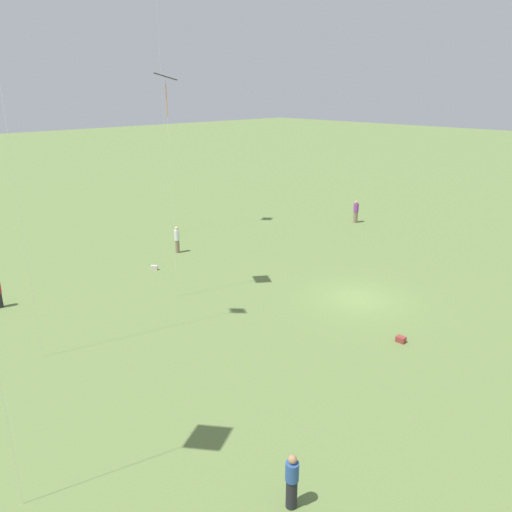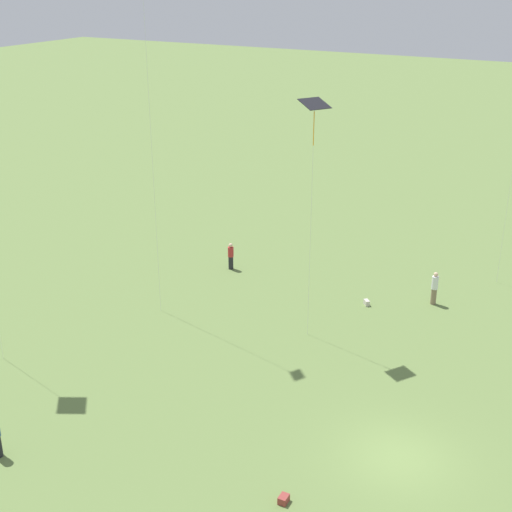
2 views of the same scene
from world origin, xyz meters
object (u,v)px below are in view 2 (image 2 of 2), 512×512
kite_0 (314,111)px  picnic_bag_1 (367,303)px  picnic_bag_0 (284,499)px  person_2 (434,288)px  person_3 (231,256)px

kite_0 → picnic_bag_1: bearing=59.8°
picnic_bag_0 → picnic_bag_1: size_ratio=0.93×
picnic_bag_0 → picnic_bag_1: bearing=-79.8°
person_2 → picnic_bag_1: bearing=45.2°
kite_0 → picnic_bag_0: size_ratio=27.91×
person_3 → picnic_bag_0: (-11.66, 16.40, -0.69)m
kite_0 → picnic_bag_1: size_ratio=26.09×
person_2 → picnic_bag_0: bearing=103.5°
kite_0 → person_3: bearing=132.3°
person_2 → kite_0: kite_0 is taller
person_3 → picnic_bag_0: person_3 is taller
kite_0 → picnic_bag_1: kite_0 is taller
person_2 → picnic_bag_0: size_ratio=4.49×
person_2 → person_3: bearing=19.6°
picnic_bag_0 → picnic_bag_1: (2.81, -15.64, 0.01)m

